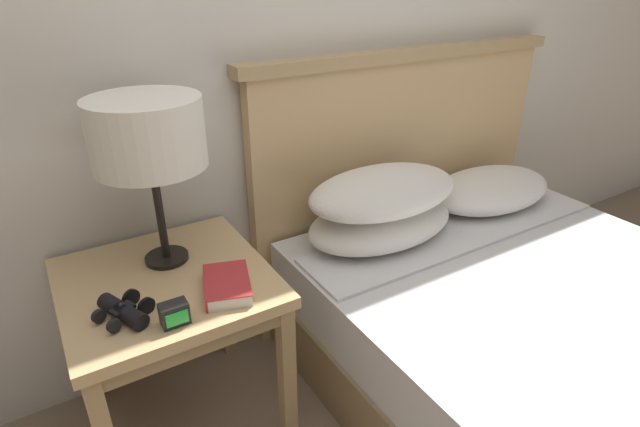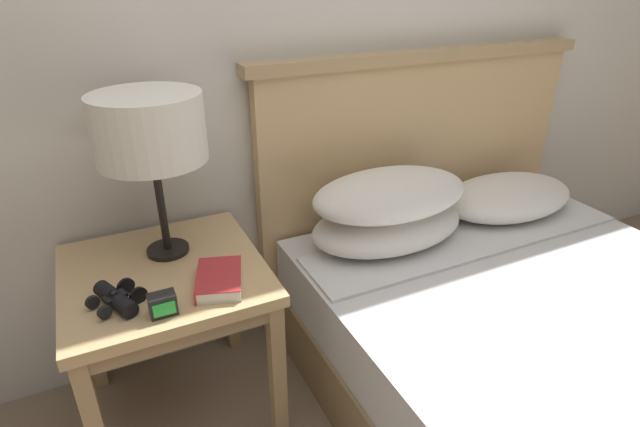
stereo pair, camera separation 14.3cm
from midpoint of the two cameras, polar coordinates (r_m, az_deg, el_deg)
The scene contains 6 objects.
nightstand at distance 1.59m, azimuth -14.69°, elevation -8.57°, with size 0.58×0.58×0.58m.
bed at distance 1.85m, azimuth 28.12°, elevation -14.48°, with size 1.49×1.97×1.11m.
table_lamp at distance 1.48m, azimuth -16.32°, elevation 9.08°, with size 0.31×0.31×0.50m.
book_on_nightstand at distance 1.43m, azimuth -8.73°, elevation -7.52°, with size 0.17×0.21×0.04m.
binoculars_pair at distance 1.41m, azimuth -19.60°, elevation -9.23°, with size 0.16×0.16×0.05m.
alarm_clock at distance 1.34m, azimuth -14.63°, elevation -10.11°, with size 0.07×0.05×0.06m.
Camera 2 is at (-0.62, -0.70, 1.39)m, focal length 28.00 mm.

